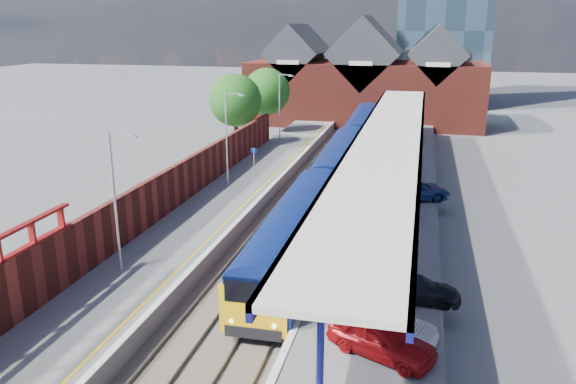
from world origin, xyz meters
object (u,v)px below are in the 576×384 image
Objects in this scene: lamp_post_d at (281,104)px; parked_car_silver at (388,326)px; lamp_post_c at (228,133)px; platform_sign at (254,158)px; parked_car_red at (382,338)px; parked_car_dark at (417,289)px; lamp_post_b at (117,194)px; parked_car_blue at (415,190)px; train at (354,141)px.

lamp_post_d is 1.89× the size of parked_car_silver.
platform_sign is (1.36, 2.00, -2.30)m from lamp_post_c.
parked_car_dark is (1.20, 4.67, -0.14)m from parked_car_red.
parked_car_silver is (11.85, -21.44, -1.08)m from platform_sign.
lamp_post_b is at bearing -90.00° from lamp_post_d.
parked_car_red is 1.08m from parked_car_silver.
parked_car_blue is (0.80, 19.98, -0.04)m from parked_car_red.
platform_sign is (1.36, -14.00, -2.30)m from lamp_post_d.
parked_car_dark is at bearing 165.56° from parked_car_blue.
parked_car_blue reaches higher than parked_car_dark.
parked_car_dark is at bearing 0.68° from lamp_post_b.
parked_car_red is 1.10× the size of parked_car_silver.
lamp_post_d reaches higher than parked_car_blue.
lamp_post_b and lamp_post_c have the same top height.
lamp_post_d is at bearing 90.00° from lamp_post_b.
lamp_post_d is at bearing 24.06° from parked_car_dark.
platform_sign is (1.36, 18.00, -2.30)m from lamp_post_b.
lamp_post_c is 24.52m from parked_car_red.
train is 17.23× the size of parked_car_dark.
parked_car_silver is 18.93m from parked_car_blue.
parked_car_blue is (-0.40, 15.31, 0.10)m from parked_car_dark.
parked_car_red reaches higher than parked_car_blue.
platform_sign reaches higher than parked_car_dark.
train reaches higher than parked_car_silver.
parked_car_dark is at bearing -65.91° from lamp_post_d.
train is at bearing 58.94° from lamp_post_c.
train is 15.49m from lamp_post_c.
lamp_post_c is 1.48× the size of parked_car_blue.
lamp_post_b is at bearing 90.65° from parked_car_dark.
platform_sign is at bearing 52.18° from parked_car_red.
lamp_post_c is 23.75m from parked_car_silver.
lamp_post_b reaches higher than platform_sign.
platform_sign is 24.52m from parked_car_silver.
lamp_post_d reaches higher than train.
parked_car_red is 0.86× the size of parked_car_blue.
train is at bearing 74.86° from lamp_post_b.
lamp_post_c is at bearing 57.21° from parked_car_red.
lamp_post_b is 1.48× the size of parked_car_blue.
platform_sign reaches higher than parked_car_silver.
lamp_post_b reaches higher than parked_car_silver.
lamp_post_b and lamp_post_d have the same top height.
parked_car_dark is at bearing -77.54° from train.
lamp_post_c is (-7.86, -13.04, 2.87)m from train.
parked_car_silver is (0.18, 1.07, -0.09)m from parked_car_red.
lamp_post_b is 32.00m from lamp_post_d.
train is at bearing -20.63° from lamp_post_d.
lamp_post_c is 16.00m from lamp_post_d.
platform_sign is at bearing 62.66° from parked_car_blue.
parked_car_silver is (13.22, -35.44, -3.38)m from lamp_post_d.
platform_sign is (-6.49, -11.04, 0.57)m from train.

